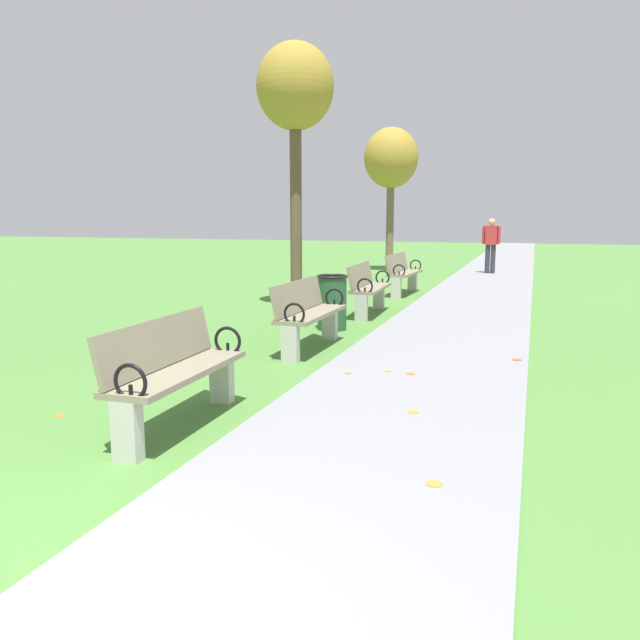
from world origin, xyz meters
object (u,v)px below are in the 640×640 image
object	(u,v)px
park_bench_5	(403,272)
park_bench_3	(308,313)
tree_2	(391,160)
tree_1	(295,93)
trash_bin	(332,302)
park_bench_4	(368,287)
park_bench_2	(174,370)
pedestrian_walking	(491,243)

from	to	relation	value
park_bench_5	park_bench_3	bearing A→B (deg)	-90.00
park_bench_3	park_bench_5	xyz separation A→B (m)	(0.00, 6.13, 0.00)
park_bench_5	tree_2	xyz separation A→B (m)	(-1.59, 5.78, 2.93)
park_bench_3	tree_1	bearing A→B (deg)	113.27
tree_2	trash_bin	bearing A→B (deg)	-82.10
park_bench_5	tree_2	world-z (taller)	tree_2
park_bench_4	tree_1	world-z (taller)	tree_1
park_bench_3	park_bench_5	bearing A→B (deg)	90.00
park_bench_2	trash_bin	size ratio (longest dim) A/B	1.91
park_bench_4	park_bench_5	size ratio (longest dim) A/B	1.00
tree_2	park_bench_5	bearing A→B (deg)	-74.58
park_bench_4	park_bench_5	distance (m)	3.05
park_bench_2	park_bench_4	size ratio (longest dim) A/B	0.99
tree_2	trash_bin	size ratio (longest dim) A/B	5.23
park_bench_3	pedestrian_walking	size ratio (longest dim) A/B	0.99
park_bench_5	tree_1	size ratio (longest dim) A/B	0.34
pedestrian_walking	trash_bin	distance (m)	10.50
tree_2	pedestrian_walking	size ratio (longest dim) A/B	2.71
park_bench_3	tree_1	world-z (taller)	tree_1
park_bench_4	tree_2	distance (m)	9.43
trash_bin	tree_2	bearing A→B (deg)	97.90
trash_bin	park_bench_2	bearing A→B (deg)	-88.20
park_bench_4	tree_2	xyz separation A→B (m)	(-1.59, 8.82, 2.93)
tree_1	pedestrian_walking	bearing A→B (deg)	70.49
park_bench_2	trash_bin	distance (m)	4.69
tree_2	pedestrian_walking	xyz separation A→B (m)	(3.09, -0.06, -2.49)
park_bench_2	park_bench_5	distance (m)	9.34
park_bench_5	trash_bin	size ratio (longest dim) A/B	1.93
park_bench_3	pedestrian_walking	world-z (taller)	pedestrian_walking
park_bench_2	trash_bin	world-z (taller)	park_bench_2
trash_bin	park_bench_5	bearing A→B (deg)	88.18
park_bench_3	tree_2	distance (m)	12.37
park_bench_3	trash_bin	world-z (taller)	park_bench_3
park_bench_2	pedestrian_walking	distance (m)	15.13
tree_1	pedestrian_walking	size ratio (longest dim) A/B	2.95
park_bench_2	park_bench_3	size ratio (longest dim) A/B	1.00
trash_bin	park_bench_3	bearing A→B (deg)	-84.34
park_bench_5	trash_bin	bearing A→B (deg)	-91.82
park_bench_4	park_bench_2	bearing A→B (deg)	-90.00
park_bench_3	park_bench_4	distance (m)	3.08
park_bench_2	tree_1	size ratio (longest dim) A/B	0.34
tree_1	tree_2	world-z (taller)	tree_1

